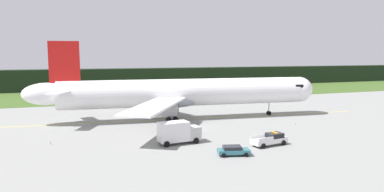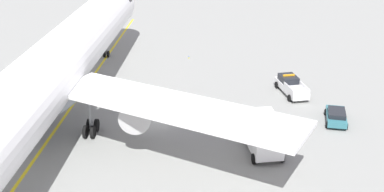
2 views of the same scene
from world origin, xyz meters
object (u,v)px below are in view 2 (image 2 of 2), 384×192
object	(u,v)px
airliner	(57,68)
ops_pickup_truck	(291,86)
catering_truck	(261,131)
staff_car	(336,116)

from	to	relation	value
airliner	ops_pickup_truck	world-z (taller)	airliner
catering_truck	airliner	bearing A→B (deg)	70.19
catering_truck	staff_car	distance (m)	9.85
airliner	ops_pickup_truck	bearing A→B (deg)	-76.02
ops_pickup_truck	catering_truck	bearing A→B (deg)	156.82
ops_pickup_truck	staff_car	world-z (taller)	ops_pickup_truck
airliner	ops_pickup_truck	xyz separation A→B (m)	(6.01, -24.15, -4.57)
airliner	staff_car	world-z (taller)	airliner
staff_car	ops_pickup_truck	bearing A→B (deg)	20.61
staff_car	catering_truck	bearing A→B (deg)	122.16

